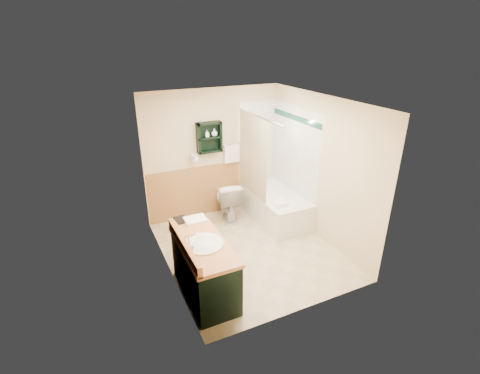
{
  "coord_description": "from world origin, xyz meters",
  "views": [
    {
      "loc": [
        -2.17,
        -4.28,
        3.23
      ],
      "look_at": [
        -0.06,
        0.2,
        1.05
      ],
      "focal_mm": 26.0,
      "sensor_mm": 36.0,
      "label": 1
    }
  ],
  "objects_px": {
    "soap_bottle_a": "(207,135)",
    "soap_bottle_b": "(214,133)",
    "vanity": "(205,269)",
    "vanity_book": "(175,215)",
    "toilet": "(227,200)",
    "bathtub": "(276,206)",
    "hair_dryer": "(194,158)",
    "wall_shelf": "(209,137)"
  },
  "relations": [
    {
      "from": "vanity",
      "to": "soap_bottle_a",
      "type": "distance_m",
      "value": 2.55
    },
    {
      "from": "hair_dryer",
      "to": "soap_bottle_a",
      "type": "distance_m",
      "value": 0.47
    },
    {
      "from": "hair_dryer",
      "to": "vanity_book",
      "type": "relative_size",
      "value": 1.04
    },
    {
      "from": "vanity",
      "to": "soap_bottle_a",
      "type": "bearing_deg",
      "value": 67.78
    },
    {
      "from": "vanity_book",
      "to": "hair_dryer",
      "type": "bearing_deg",
      "value": 57.52
    },
    {
      "from": "vanity_book",
      "to": "soap_bottle_b",
      "type": "height_order",
      "value": "soap_bottle_b"
    },
    {
      "from": "wall_shelf",
      "to": "vanity",
      "type": "height_order",
      "value": "wall_shelf"
    },
    {
      "from": "vanity",
      "to": "vanity_book",
      "type": "distance_m",
      "value": 0.89
    },
    {
      "from": "vanity",
      "to": "hair_dryer",
      "type": "bearing_deg",
      "value": 74.28
    },
    {
      "from": "soap_bottle_a",
      "to": "soap_bottle_b",
      "type": "distance_m",
      "value": 0.14
    },
    {
      "from": "vanity_book",
      "to": "soap_bottle_b",
      "type": "bearing_deg",
      "value": 45.85
    },
    {
      "from": "hair_dryer",
      "to": "toilet",
      "type": "bearing_deg",
      "value": -28.92
    },
    {
      "from": "wall_shelf",
      "to": "bathtub",
      "type": "distance_m",
      "value": 1.78
    },
    {
      "from": "toilet",
      "to": "vanity_book",
      "type": "distance_m",
      "value": 1.78
    },
    {
      "from": "vanity",
      "to": "soap_bottle_b",
      "type": "bearing_deg",
      "value": 64.57
    },
    {
      "from": "vanity",
      "to": "vanity_book",
      "type": "xyz_separation_m",
      "value": [
        -0.17,
        0.72,
        0.51
      ]
    },
    {
      "from": "vanity",
      "to": "soap_bottle_a",
      "type": "relative_size",
      "value": 9.67
    },
    {
      "from": "wall_shelf",
      "to": "soap_bottle_a",
      "type": "xyz_separation_m",
      "value": [
        -0.04,
        -0.01,
        0.04
      ]
    },
    {
      "from": "hair_dryer",
      "to": "bathtub",
      "type": "height_order",
      "value": "hair_dryer"
    },
    {
      "from": "hair_dryer",
      "to": "bathtub",
      "type": "distance_m",
      "value": 1.77
    },
    {
      "from": "vanity",
      "to": "soap_bottle_b",
      "type": "relative_size",
      "value": 9.09
    },
    {
      "from": "vanity",
      "to": "soap_bottle_a",
      "type": "xyz_separation_m",
      "value": [
        0.85,
        2.08,
        1.2
      ]
    },
    {
      "from": "soap_bottle_a",
      "to": "soap_bottle_b",
      "type": "relative_size",
      "value": 0.94
    },
    {
      "from": "soap_bottle_a",
      "to": "soap_bottle_b",
      "type": "height_order",
      "value": "soap_bottle_b"
    },
    {
      "from": "hair_dryer",
      "to": "vanity",
      "type": "relative_size",
      "value": 0.19
    },
    {
      "from": "toilet",
      "to": "soap_bottle_a",
      "type": "distance_m",
      "value": 1.28
    },
    {
      "from": "wall_shelf",
      "to": "hair_dryer",
      "type": "xyz_separation_m",
      "value": [
        -0.3,
        0.02,
        -0.35
      ]
    },
    {
      "from": "toilet",
      "to": "hair_dryer",
      "type": "bearing_deg",
      "value": -19.22
    },
    {
      "from": "toilet",
      "to": "soap_bottle_a",
      "type": "height_order",
      "value": "soap_bottle_a"
    },
    {
      "from": "bathtub",
      "to": "soap_bottle_b",
      "type": "height_order",
      "value": "soap_bottle_b"
    },
    {
      "from": "vanity",
      "to": "bathtub",
      "type": "distance_m",
      "value": 2.38
    },
    {
      "from": "vanity",
      "to": "bathtub",
      "type": "bearing_deg",
      "value": 36.18
    },
    {
      "from": "hair_dryer",
      "to": "soap_bottle_b",
      "type": "bearing_deg",
      "value": -4.33
    },
    {
      "from": "wall_shelf",
      "to": "hair_dryer",
      "type": "height_order",
      "value": "wall_shelf"
    },
    {
      "from": "wall_shelf",
      "to": "soap_bottle_a",
      "type": "distance_m",
      "value": 0.06
    },
    {
      "from": "toilet",
      "to": "bathtub",
      "type": "bearing_deg",
      "value": 161.94
    },
    {
      "from": "soap_bottle_b",
      "to": "vanity_book",
      "type": "bearing_deg",
      "value": -130.19
    },
    {
      "from": "hair_dryer",
      "to": "vanity",
      "type": "distance_m",
      "value": 2.34
    },
    {
      "from": "hair_dryer",
      "to": "toilet",
      "type": "height_order",
      "value": "hair_dryer"
    },
    {
      "from": "hair_dryer",
      "to": "bathtub",
      "type": "relative_size",
      "value": 0.16
    },
    {
      "from": "vanity",
      "to": "bathtub",
      "type": "xyz_separation_m",
      "value": [
        1.92,
        1.4,
        -0.13
      ]
    },
    {
      "from": "wall_shelf",
      "to": "soap_bottle_b",
      "type": "xyz_separation_m",
      "value": [
        0.1,
        -0.01,
        0.07
      ]
    }
  ]
}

